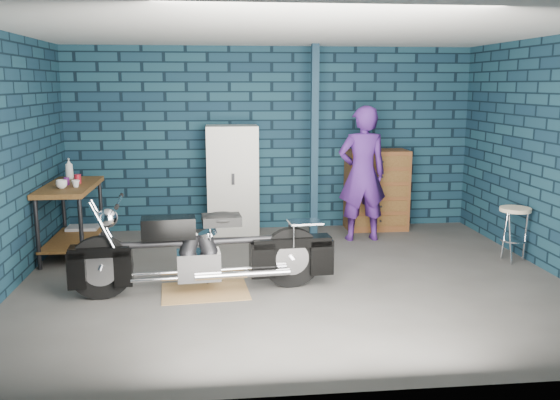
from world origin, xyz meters
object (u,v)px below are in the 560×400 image
Objects in this scene: locker at (233,180)px; tool_chest at (377,190)px; motorcycle at (204,245)px; workbench at (72,220)px; person at (362,174)px; shop_stool at (514,235)px; storage_bin at (83,235)px.

tool_chest is (2.15, 0.00, -0.19)m from locker.
locker is at bearing 77.13° from motorcycle.
locker reaches higher than workbench.
person is 1.57× the size of tool_chest.
shop_stool is at bearing 140.13° from person.
shop_stool is (3.75, 0.69, -0.17)m from motorcycle.
person reaches higher than motorcycle.
motorcycle is (1.71, -1.60, 0.06)m from workbench.
person reaches higher than tool_chest.
storage_bin is at bearing 124.57° from motorcycle.
motorcycle is 2.56m from locker.
workbench is at bearing 132.32° from motorcycle.
motorcycle is at bearing -98.40° from locker.
locker is (2.08, 0.92, 0.33)m from workbench.
motorcycle is 1.48× the size of locker.
person reaches higher than workbench.
workbench is 5.54m from shop_stool.
motorcycle is at bearing -169.52° from shop_stool.
locker reaches higher than motorcycle.
storage_bin is 4.26m from tool_chest.
person is (2.15, 1.93, 0.42)m from motorcycle.
tool_chest is at bearing 123.92° from shop_stool.
motorcycle is 2.71m from storage_bin.
workbench is 3.90m from person.
tool_chest is at bearing 0.00° from locker.
person is (3.85, 0.33, 0.48)m from workbench.
storage_bin is 0.26× the size of locker.
storage_bin is 0.34× the size of tool_chest.
person reaches higher than storage_bin.
locker is 3.87m from shop_stool.
motorcycle is 1.95× the size of tool_chest.
person is at bearing -2.20° from storage_bin.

